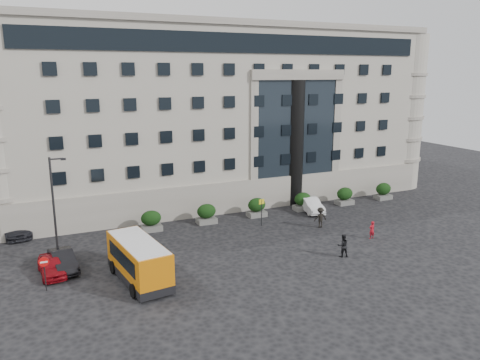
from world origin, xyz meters
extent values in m
plane|color=black|center=(0.00, 0.00, 0.00)|extent=(120.00, 120.00, 0.00)
cube|color=#A09A8D|center=(6.00, 22.00, 9.00)|extent=(44.00, 24.00, 18.00)
cylinder|color=black|center=(12.00, 10.30, 6.50)|extent=(1.80, 1.80, 13.00)
cube|color=#545451|center=(-4.00, 7.80, 0.25)|extent=(1.80, 1.20, 0.50)
ellipsoid|color=black|center=(-4.00, 7.80, 1.17)|extent=(1.80, 1.26, 1.34)
cube|color=#545451|center=(1.20, 7.80, 0.25)|extent=(1.80, 1.20, 0.50)
ellipsoid|color=black|center=(1.20, 7.80, 1.17)|extent=(1.80, 1.26, 1.34)
cube|color=#545451|center=(6.40, 7.80, 0.25)|extent=(1.80, 1.20, 0.50)
ellipsoid|color=black|center=(6.40, 7.80, 1.17)|extent=(1.80, 1.26, 1.34)
cube|color=#545451|center=(11.60, 7.80, 0.25)|extent=(1.80, 1.20, 0.50)
ellipsoid|color=black|center=(11.60, 7.80, 1.17)|extent=(1.80, 1.26, 1.34)
cube|color=#545451|center=(16.80, 7.80, 0.25)|extent=(1.80, 1.20, 0.50)
ellipsoid|color=black|center=(16.80, 7.80, 1.17)|extent=(1.80, 1.26, 1.34)
cube|color=#545451|center=(22.00, 7.80, 0.25)|extent=(1.80, 1.20, 0.50)
ellipsoid|color=black|center=(22.00, 7.80, 1.17)|extent=(1.80, 1.26, 1.34)
cylinder|color=#262628|center=(-12.00, 3.00, 4.00)|extent=(0.16, 0.16, 8.00)
cylinder|color=#262628|center=(-11.55, 3.00, 7.85)|extent=(0.90, 0.12, 0.12)
cube|color=black|center=(-11.10, 3.00, 7.80)|extent=(0.35, 0.18, 0.14)
cylinder|color=#262628|center=(5.50, 5.00, 1.25)|extent=(0.08, 0.08, 2.50)
cube|color=yellow|center=(5.50, 5.00, 2.30)|extent=(0.50, 0.06, 0.45)
cylinder|color=#262628|center=(-13.00, -1.00, 1.10)|extent=(0.08, 0.08, 2.20)
cylinder|color=red|center=(-13.00, -1.06, 2.00)|extent=(0.64, 0.05, 0.64)
cube|color=white|center=(-13.00, -1.10, 2.00)|extent=(0.45, 0.04, 0.10)
cube|color=#C56809|center=(-7.20, -1.98, 1.66)|extent=(3.14, 6.90, 2.21)
cube|color=black|center=(-7.20, -1.98, 0.45)|extent=(3.18, 6.95, 0.55)
cube|color=black|center=(-7.20, -1.98, 1.86)|extent=(3.00, 5.46, 1.00)
cube|color=silver|center=(-7.20, -1.98, 2.71)|extent=(2.98, 6.56, 0.18)
cylinder|color=black|center=(-8.05, -4.25, 0.45)|extent=(0.40, 0.93, 0.90)
cylinder|color=black|center=(-5.79, -3.95, 0.45)|extent=(0.40, 0.93, 0.90)
cylinder|color=black|center=(-8.61, -0.02, 0.45)|extent=(0.40, 0.93, 0.90)
cylinder|color=black|center=(-6.34, 0.28, 0.45)|extent=(0.40, 0.93, 0.90)
cylinder|color=black|center=(-16.33, 16.84, 0.37)|extent=(0.35, 0.77, 0.75)
imported|color=maroon|center=(-12.54, 1.45, 0.67)|extent=(1.93, 4.06, 1.34)
imported|color=black|center=(-11.74, 2.07, 0.69)|extent=(2.00, 4.37, 1.39)
imported|color=black|center=(-14.97, 11.55, 0.76)|extent=(2.90, 5.49, 1.52)
imported|color=silver|center=(12.06, 7.00, 0.72)|extent=(2.30, 4.56, 1.44)
imported|color=#AA111E|center=(12.51, -1.79, 0.76)|extent=(0.58, 0.41, 1.52)
imported|color=black|center=(7.84, -4.08, 0.89)|extent=(1.01, 0.87, 1.78)
imported|color=black|center=(10.17, 2.45, 0.94)|extent=(1.27, 0.81, 1.87)
camera|label=1|loc=(-12.97, -31.40, 13.70)|focal=35.00mm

